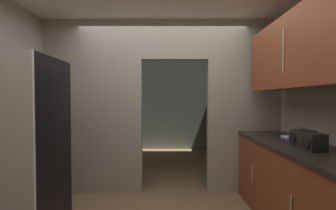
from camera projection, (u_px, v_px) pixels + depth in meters
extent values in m
cube|color=#9E998C|center=(93.00, 107.00, 3.41)|extent=(1.47, 0.12, 2.60)
cube|color=#9E998C|center=(243.00, 107.00, 3.41)|extent=(1.10, 0.12, 2.60)
cube|color=#9E998C|center=(174.00, 40.00, 3.39)|extent=(1.00, 0.12, 0.59)
cube|color=gray|center=(164.00, 103.00, 6.37)|extent=(3.57, 0.10, 2.60)
cube|color=gray|center=(84.00, 104.00, 4.89)|extent=(0.10, 2.96, 2.60)
cube|color=gray|center=(243.00, 104.00, 4.90)|extent=(0.10, 2.96, 2.60)
cube|color=black|center=(12.00, 153.00, 2.12)|extent=(0.81, 0.66, 1.80)
cube|color=brown|center=(298.00, 191.00, 2.35)|extent=(0.62, 1.98, 0.90)
cube|color=black|center=(298.00, 146.00, 2.34)|extent=(0.66, 1.98, 0.04)
cylinder|color=#B7BABC|center=(290.00, 206.00, 1.91)|extent=(0.01, 0.01, 0.22)
cylinder|color=#B7BABC|center=(252.00, 173.00, 2.78)|extent=(0.01, 0.01, 0.22)
cube|color=brown|center=(300.00, 51.00, 2.31)|extent=(0.34, 1.78, 0.77)
cylinder|color=#B7BABC|center=(282.00, 51.00, 2.31)|extent=(0.01, 0.01, 0.46)
cube|color=black|center=(306.00, 140.00, 2.16)|extent=(0.15, 0.37, 0.16)
cylinder|color=#262626|center=(307.00, 130.00, 2.15)|extent=(0.02, 0.26, 0.02)
cylinder|color=black|center=(305.00, 142.00, 2.05)|extent=(0.01, 0.11, 0.11)
cylinder|color=black|center=(292.00, 138.00, 2.27)|extent=(0.01, 0.11, 0.11)
cube|color=#8C3893|center=(289.00, 141.00, 2.50)|extent=(0.11, 0.15, 0.02)
cube|color=#2D609E|center=(289.00, 139.00, 2.48)|extent=(0.13, 0.16, 0.02)
cube|color=beige|center=(288.00, 137.00, 2.50)|extent=(0.12, 0.14, 0.02)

